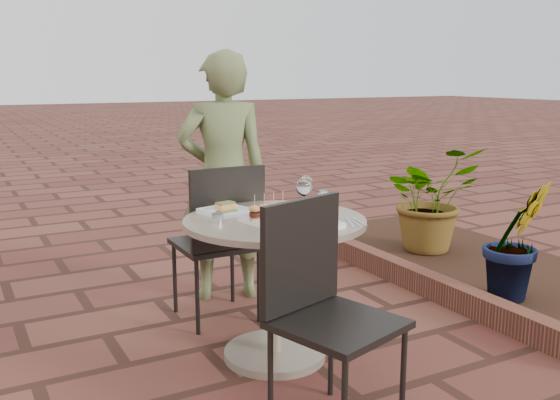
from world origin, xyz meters
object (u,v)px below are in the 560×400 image
chair_far (221,231)px  plate_salmon (226,210)px  diner (223,177)px  chair_near (320,295)px  plate_sliders (269,215)px  plate_tuna (313,225)px  cafe_table (275,267)px

chair_far → plate_salmon: chair_far is taller
chair_far → diner: diner is taller
chair_near → plate_sliders: bearing=67.0°
plate_sliders → plate_tuna: (0.13, -0.20, -0.02)m
chair_near → plate_salmon: 0.85m
chair_near → cafe_table: bearing=62.4°
chair_far → diner: bearing=-115.3°
cafe_table → chair_far: chair_far is taller
cafe_table → plate_tuna: plate_tuna is taller
plate_salmon → chair_far: bearing=71.3°
plate_sliders → plate_tuna: bearing=-57.1°
chair_far → diner: (0.19, 0.40, 0.24)m
plate_salmon → plate_tuna: (0.24, -0.46, -0.00)m
cafe_table → plate_tuna: bearing=-73.7°
chair_far → chair_near: bearing=87.2°
chair_near → plate_salmon: chair_near is taller
cafe_table → plate_sliders: (-0.06, -0.05, 0.28)m
plate_sliders → diner: bearing=79.2°
diner → plate_tuna: size_ratio=6.41×
diner → plate_tuna: bearing=102.1°
plate_sliders → cafe_table: bearing=40.8°
plate_sliders → chair_near: bearing=-95.8°
plate_sliders → plate_salmon: bearing=112.8°
chair_far → plate_tuna: bearing=99.0°
diner → plate_sliders: (-0.19, -1.00, -0.02)m
cafe_table → diner: diner is taller
plate_tuna → plate_salmon: bearing=117.3°
chair_far → cafe_table: bearing=95.7°
plate_salmon → plate_tuna: plate_salmon is taller
chair_near → diner: size_ratio=0.59×
cafe_table → chair_far: bearing=95.6°
plate_salmon → cafe_table: bearing=-52.5°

